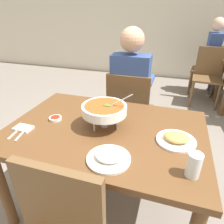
{
  "coord_description": "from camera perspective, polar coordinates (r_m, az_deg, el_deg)",
  "views": [
    {
      "loc": [
        0.4,
        -1.1,
        1.46
      ],
      "look_at": [
        0.0,
        0.15,
        0.77
      ],
      "focal_mm": 32.42,
      "sensor_mm": 36.0,
      "label": 1
    }
  ],
  "objects": [
    {
      "name": "ground_plane",
      "position": [
        1.87,
        -1.52,
        -23.64
      ],
      "size": [
        16.0,
        16.0,
        0.0
      ],
      "primitive_type": "plane",
      "color": "gray"
    },
    {
      "name": "cafe_rear_partition",
      "position": [
        4.83,
        14.57,
        27.3
      ],
      "size": [
        10.0,
        0.1,
        3.0
      ],
      "primitive_type": "cube",
      "color": "beige",
      "rests_on": "ground_plane"
    },
    {
      "name": "dining_table_main",
      "position": [
        1.44,
        -1.83,
        -7.87
      ],
      "size": [
        1.33,
        0.92,
        0.72
      ],
      "color": "brown",
      "rests_on": "ground_plane"
    },
    {
      "name": "chair_diner_main",
      "position": [
        2.11,
        4.9,
        0.84
      ],
      "size": [
        0.44,
        0.44,
        0.9
      ],
      "color": "brown",
      "rests_on": "ground_plane"
    },
    {
      "name": "diner_main",
      "position": [
        2.05,
        5.37,
        7.14
      ],
      "size": [
        0.4,
        0.45,
        1.31
      ],
      "color": "#2D2D38",
      "rests_on": "ground_plane"
    },
    {
      "name": "curry_bowl",
      "position": [
        1.34,
        -2.18,
        0.65
      ],
      "size": [
        0.33,
        0.3,
        0.26
      ],
      "color": "silver",
      "rests_on": "dining_table_main"
    },
    {
      "name": "rice_plate",
      "position": [
        1.11,
        -0.95,
        -12.56
      ],
      "size": [
        0.24,
        0.24,
        0.06
      ],
      "color": "white",
      "rests_on": "dining_table_main"
    },
    {
      "name": "appetizer_plate",
      "position": [
        1.3,
        17.65,
        -7.25
      ],
      "size": [
        0.24,
        0.24,
        0.06
      ],
      "color": "white",
      "rests_on": "dining_table_main"
    },
    {
      "name": "sauce_dish",
      "position": [
        1.53,
        -15.74,
        -1.75
      ],
      "size": [
        0.09,
        0.09,
        0.02
      ],
      "color": "white",
      "rests_on": "dining_table_main"
    },
    {
      "name": "napkin_folded",
      "position": [
        1.49,
        -23.73,
        -4.19
      ],
      "size": [
        0.12,
        0.08,
        0.02
      ],
      "primitive_type": "cube",
      "rotation": [
        0.0,
        0.0,
        -0.03
      ],
      "color": "white",
      "rests_on": "dining_table_main"
    },
    {
      "name": "fork_utensil",
      "position": [
        1.48,
        -25.49,
        -5.12
      ],
      "size": [
        0.04,
        0.17,
        0.01
      ],
      "primitive_type": "cube",
      "rotation": [
        0.0,
        0.0,
        0.16
      ],
      "color": "silver",
      "rests_on": "dining_table_main"
    },
    {
      "name": "spoon_utensil",
      "position": [
        1.45,
        -24.01,
        -5.51
      ],
      "size": [
        0.04,
        0.17,
        0.01
      ],
      "primitive_type": "cube",
      "rotation": [
        0.0,
        0.0,
        0.2
      ],
      "color": "silver",
      "rests_on": "dining_table_main"
    },
    {
      "name": "drink_glass",
      "position": [
        1.07,
        22.0,
        -13.99
      ],
      "size": [
        0.07,
        0.07,
        0.13
      ],
      "color": "silver",
      "rests_on": "dining_table_main"
    },
    {
      "name": "chair_bg_middle",
      "position": [
        4.1,
        26.07,
        11.46
      ],
      "size": [
        0.5,
        0.5,
        0.9
      ],
      "color": "brown",
      "rests_on": "ground_plane"
    },
    {
      "name": "chair_bg_corner",
      "position": [
        3.67,
        25.48,
        9.97
      ],
      "size": [
        0.47,
        0.47,
        0.9
      ],
      "color": "brown",
      "rests_on": "ground_plane"
    },
    {
      "name": "patron_bg_middle",
      "position": [
        4.11,
        26.98,
        14.74
      ],
      "size": [
        0.45,
        0.4,
        1.31
      ],
      "color": "#2D2D38",
      "rests_on": "ground_plane"
    }
  ]
}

